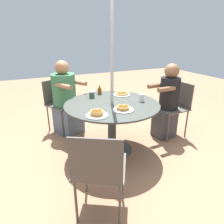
% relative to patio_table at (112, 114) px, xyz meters
% --- Properties ---
extents(ground_plane, '(12.00, 12.00, 0.00)m').
position_rel_patio_table_xyz_m(ground_plane, '(0.00, 0.00, -0.57)').
color(ground_plane, '#9E7051').
extents(patio_table, '(1.29, 1.29, 0.72)m').
position_rel_patio_table_xyz_m(patio_table, '(0.00, 0.00, 0.00)').
color(patio_table, '#383D38').
rests_on(patio_table, ground).
extents(umbrella_pole, '(0.04, 0.04, 2.15)m').
position_rel_patio_table_xyz_m(umbrella_pole, '(0.00, 0.00, 0.51)').
color(umbrella_pole, '#ADADB2').
rests_on(umbrella_pole, ground).
extents(patio_chair_north, '(0.46, 0.46, 0.88)m').
position_rel_patio_table_xyz_m(patio_chair_north, '(-1.15, -0.04, -0.04)').
color(patio_chair_north, '#514C47').
rests_on(patio_chair_north, ground).
extents(diner_north, '(0.48, 0.32, 1.19)m').
position_rel_patio_table_xyz_m(diner_north, '(-0.98, -0.03, -0.00)').
color(diner_north, '#3D3D42').
rests_on(diner_north, ground).
extents(patio_chair_east, '(0.61, 0.61, 0.88)m').
position_rel_patio_table_xyz_m(patio_chair_east, '(0.53, -1.02, -0.04)').
color(patio_chair_east, '#514C47').
rests_on(patio_chair_east, ground).
extents(diner_east, '(0.56, 0.62, 1.22)m').
position_rel_patio_table_xyz_m(diner_east, '(0.45, -0.87, -0.02)').
color(diner_east, slate).
rests_on(diner_east, ground).
extents(patio_chair_south, '(0.62, 0.62, 0.88)m').
position_rel_patio_table_xyz_m(patio_chair_south, '(0.58, 0.99, -0.04)').
color(patio_chair_south, '#514C47').
rests_on(patio_chair_south, ground).
extents(pancake_plate_a, '(0.26, 0.26, 0.07)m').
position_rel_patio_table_xyz_m(pancake_plate_a, '(0.35, 0.34, 0.18)').
color(pancake_plate_a, white).
rests_on(pancake_plate_a, patio_table).
extents(pancake_plate_b, '(0.26, 0.26, 0.07)m').
position_rel_patio_table_xyz_m(pancake_plate_b, '(-0.01, 0.30, 0.17)').
color(pancake_plate_b, white).
rests_on(pancake_plate_b, patio_table).
extents(pancake_plate_c, '(0.26, 0.26, 0.05)m').
position_rel_patio_table_xyz_m(pancake_plate_c, '(-0.30, -0.30, 0.17)').
color(pancake_plate_c, white).
rests_on(pancake_plate_c, patio_table).
extents(syrup_bottle, '(0.08, 0.06, 0.14)m').
position_rel_patio_table_xyz_m(syrup_bottle, '(-0.01, -0.49, 0.20)').
color(syrup_bottle, brown).
rests_on(syrup_bottle, patio_table).
extents(coffee_cup, '(0.08, 0.08, 0.10)m').
position_rel_patio_table_xyz_m(coffee_cup, '(0.16, -0.36, 0.20)').
color(coffee_cup, '#33513D').
rests_on(coffee_cup, patio_table).
extents(drinking_glass_a, '(0.08, 0.08, 0.11)m').
position_rel_patio_table_xyz_m(drinking_glass_a, '(-0.41, 0.09, 0.21)').
color(drinking_glass_a, silver).
rests_on(drinking_glass_a, patio_table).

